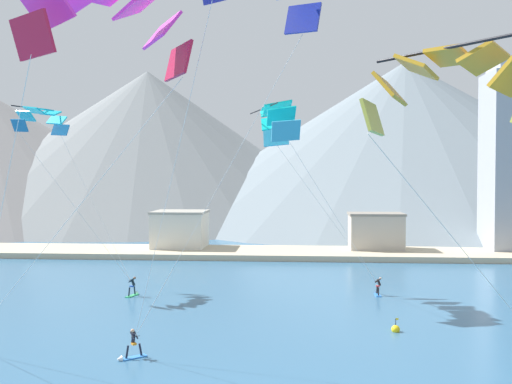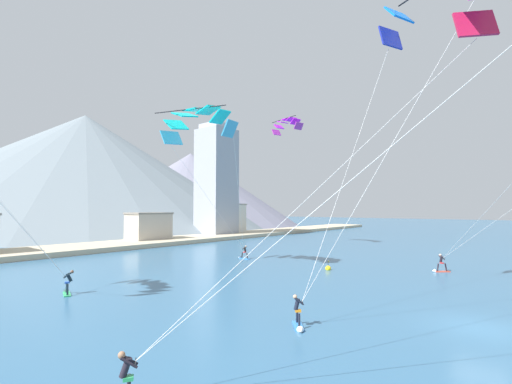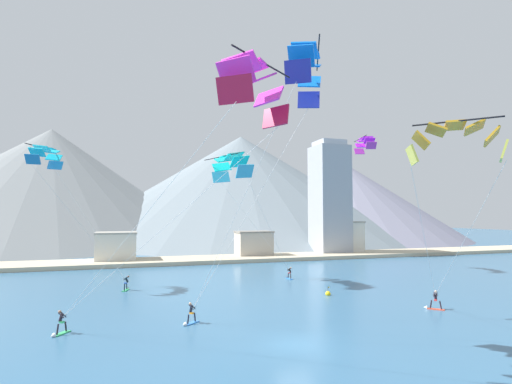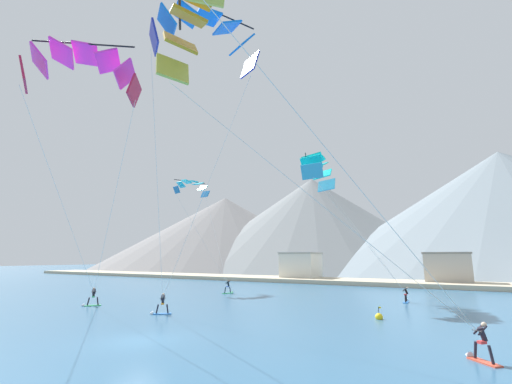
{
  "view_description": "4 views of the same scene",
  "coord_description": "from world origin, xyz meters",
  "px_view_note": "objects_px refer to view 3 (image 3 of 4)",
  "views": [
    {
      "loc": [
        3.45,
        -23.83,
        10.22
      ],
      "look_at": [
        0.84,
        12.96,
        9.12
      ],
      "focal_mm": 40.0,
      "sensor_mm": 36.0,
      "label": 1
    },
    {
      "loc": [
        -20.58,
        -2.51,
        5.99
      ],
      "look_at": [
        2.37,
        16.48,
        7.46
      ],
      "focal_mm": 24.0,
      "sensor_mm": 36.0,
      "label": 2
    },
    {
      "loc": [
        -10.85,
        -24.54,
        8.45
      ],
      "look_at": [
        2.93,
        16.68,
        10.99
      ],
      "focal_mm": 28.0,
      "sensor_mm": 36.0,
      "label": 3
    },
    {
      "loc": [
        15.51,
        -13.91,
        4.46
      ],
      "look_at": [
        0.33,
        11.94,
        10.23
      ],
      "focal_mm": 24.0,
      "sensor_mm": 36.0,
      "label": 4
    }
  ],
  "objects_px": {
    "parafoil_kite_near_lead": "(230,164)",
    "race_marker_buoy": "(328,294)",
    "parafoil_kite_distant_high_outer": "(365,143)",
    "parafoil_kite_mid_center": "(306,70)",
    "kitesurfer_far_left": "(433,303)",
    "kitesurfer_near_trail": "(127,286)",
    "kitesurfer_mid_center": "(190,318)",
    "parafoil_kite_near_trail": "(46,155)",
    "kitesurfer_far_right": "(59,327)",
    "kitesurfer_near_lead": "(289,275)",
    "parafoil_kite_far_right": "(253,86)",
    "parafoil_kite_far_left": "(455,139)"
  },
  "relations": [
    {
      "from": "kitesurfer_mid_center",
      "to": "race_marker_buoy",
      "type": "height_order",
      "value": "kitesurfer_mid_center"
    },
    {
      "from": "kitesurfer_mid_center",
      "to": "kitesurfer_far_right",
      "type": "bearing_deg",
      "value": 178.95
    },
    {
      "from": "parafoil_kite_near_trail",
      "to": "parafoil_kite_near_lead",
      "type": "bearing_deg",
      "value": -5.34
    },
    {
      "from": "parafoil_kite_far_right",
      "to": "parafoil_kite_distant_high_outer",
      "type": "bearing_deg",
      "value": 47.49
    },
    {
      "from": "kitesurfer_far_left",
      "to": "parafoil_kite_far_right",
      "type": "xyz_separation_m",
      "value": [
        -19.54,
        -7.46,
        15.59
      ]
    },
    {
      "from": "kitesurfer_far_right",
      "to": "parafoil_kite_distant_high_outer",
      "type": "bearing_deg",
      "value": 28.29
    },
    {
      "from": "race_marker_buoy",
      "to": "kitesurfer_near_trail",
      "type": "bearing_deg",
      "value": 154.4
    },
    {
      "from": "kitesurfer_near_lead",
      "to": "parafoil_kite_near_trail",
      "type": "distance_m",
      "value": 33.14
    },
    {
      "from": "kitesurfer_near_trail",
      "to": "parafoil_kite_mid_center",
      "type": "bearing_deg",
      "value": -59.48
    },
    {
      "from": "parafoil_kite_far_right",
      "to": "kitesurfer_far_left",
      "type": "bearing_deg",
      "value": 20.9
    },
    {
      "from": "kitesurfer_mid_center",
      "to": "parafoil_kite_near_lead",
      "type": "distance_m",
      "value": 23.36
    },
    {
      "from": "kitesurfer_far_right",
      "to": "parafoil_kite_far_right",
      "type": "height_order",
      "value": "parafoil_kite_far_right"
    },
    {
      "from": "parafoil_kite_mid_center",
      "to": "parafoil_kite_far_left",
      "type": "xyz_separation_m",
      "value": [
        6.04,
        -8.06,
        -6.38
      ]
    },
    {
      "from": "kitesurfer_near_lead",
      "to": "parafoil_kite_near_lead",
      "type": "height_order",
      "value": "parafoil_kite_near_lead"
    },
    {
      "from": "kitesurfer_far_left",
      "to": "parafoil_kite_mid_center",
      "type": "relative_size",
      "value": 0.09
    },
    {
      "from": "kitesurfer_near_trail",
      "to": "parafoil_kite_far_right",
      "type": "height_order",
      "value": "parafoil_kite_far_right"
    },
    {
      "from": "kitesurfer_near_trail",
      "to": "kitesurfer_mid_center",
      "type": "bearing_deg",
      "value": -74.49
    },
    {
      "from": "kitesurfer_far_left",
      "to": "parafoil_kite_near_lead",
      "type": "bearing_deg",
      "value": 126.68
    },
    {
      "from": "kitesurfer_far_left",
      "to": "parafoil_kite_distant_high_outer",
      "type": "xyz_separation_m",
      "value": [
        8.95,
        23.61,
        19.22
      ]
    },
    {
      "from": "kitesurfer_far_left",
      "to": "parafoil_kite_near_trail",
      "type": "height_order",
      "value": "parafoil_kite_near_trail"
    },
    {
      "from": "kitesurfer_far_left",
      "to": "parafoil_kite_mid_center",
      "type": "height_order",
      "value": "parafoil_kite_mid_center"
    },
    {
      "from": "parafoil_kite_mid_center",
      "to": "race_marker_buoy",
      "type": "relative_size",
      "value": 19.15
    },
    {
      "from": "parafoil_kite_mid_center",
      "to": "parafoil_kite_far_right",
      "type": "distance_m",
      "value": 8.19
    },
    {
      "from": "kitesurfer_near_trail",
      "to": "parafoil_kite_near_lead",
      "type": "xyz_separation_m",
      "value": [
        12.14,
        0.49,
        14.33
      ]
    },
    {
      "from": "kitesurfer_far_left",
      "to": "kitesurfer_far_right",
      "type": "bearing_deg",
      "value": 175.91
    },
    {
      "from": "kitesurfer_far_left",
      "to": "race_marker_buoy",
      "type": "height_order",
      "value": "kitesurfer_far_left"
    },
    {
      "from": "parafoil_kite_near_lead",
      "to": "race_marker_buoy",
      "type": "relative_size",
      "value": 14.7
    },
    {
      "from": "kitesurfer_far_left",
      "to": "parafoil_kite_far_right",
      "type": "distance_m",
      "value": 26.08
    },
    {
      "from": "kitesurfer_far_left",
      "to": "parafoil_kite_far_right",
      "type": "bearing_deg",
      "value": -159.1
    },
    {
      "from": "parafoil_kite_mid_center",
      "to": "parafoil_kite_far_right",
      "type": "relative_size",
      "value": 1.21
    },
    {
      "from": "parafoil_kite_near_trail",
      "to": "kitesurfer_near_trail",
      "type": "bearing_deg",
      "value": -15.36
    },
    {
      "from": "parafoil_kite_far_right",
      "to": "parafoil_kite_near_lead",
      "type": "bearing_deg",
      "value": 78.09
    },
    {
      "from": "parafoil_kite_near_lead",
      "to": "parafoil_kite_distant_high_outer",
      "type": "xyz_separation_m",
      "value": [
        22.95,
        4.82,
        4.88
      ]
    },
    {
      "from": "kitesurfer_far_left",
      "to": "race_marker_buoy",
      "type": "distance_m",
      "value": 10.47
    },
    {
      "from": "kitesurfer_near_trail",
      "to": "race_marker_buoy",
      "type": "distance_m",
      "value": 22.41
    },
    {
      "from": "parafoil_kite_distant_high_outer",
      "to": "race_marker_buoy",
      "type": "xyz_separation_m",
      "value": [
        -14.88,
        -14.99,
        -19.58
      ]
    },
    {
      "from": "kitesurfer_mid_center",
      "to": "parafoil_kite_far_left",
      "type": "relative_size",
      "value": 0.13
    },
    {
      "from": "kitesurfer_far_right",
      "to": "parafoil_kite_mid_center",
      "type": "xyz_separation_m",
      "value": [
        17.04,
        -4.86,
        18.91
      ]
    },
    {
      "from": "kitesurfer_near_trail",
      "to": "parafoil_kite_distant_high_outer",
      "type": "relative_size",
      "value": 0.28
    },
    {
      "from": "parafoil_kite_near_trail",
      "to": "race_marker_buoy",
      "type": "relative_size",
      "value": 14.64
    },
    {
      "from": "race_marker_buoy",
      "to": "parafoil_kite_far_right",
      "type": "bearing_deg",
      "value": -130.24
    },
    {
      "from": "parafoil_kite_far_left",
      "to": "parafoil_kite_far_right",
      "type": "distance_m",
      "value": 12.62
    },
    {
      "from": "parafoil_kite_distant_high_outer",
      "to": "kitesurfer_far_right",
      "type": "bearing_deg",
      "value": -151.71
    },
    {
      "from": "parafoil_kite_far_left",
      "to": "parafoil_kite_distant_high_outer",
      "type": "bearing_deg",
      "value": 64.07
    },
    {
      "from": "parafoil_kite_mid_center",
      "to": "kitesurfer_far_left",
      "type": "bearing_deg",
      "value": 10.9
    },
    {
      "from": "parafoil_kite_far_left",
      "to": "parafoil_kite_distant_high_outer",
      "type": "relative_size",
      "value": 2.0
    },
    {
      "from": "kitesurfer_near_lead",
      "to": "parafoil_kite_distant_high_outer",
      "type": "xyz_separation_m",
      "value": [
        14.41,
        3.45,
        19.29
      ]
    },
    {
      "from": "race_marker_buoy",
      "to": "parafoil_kite_distant_high_outer",
      "type": "bearing_deg",
      "value": 45.22
    },
    {
      "from": "parafoil_kite_near_lead",
      "to": "kitesurfer_near_lead",
      "type": "bearing_deg",
      "value": 9.12
    },
    {
      "from": "parafoil_kite_near_trail",
      "to": "parafoil_kite_mid_center",
      "type": "relative_size",
      "value": 0.76
    }
  ]
}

